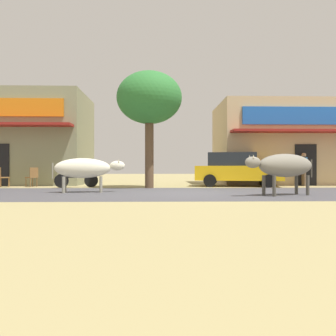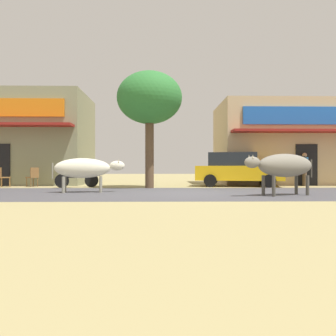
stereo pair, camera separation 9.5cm
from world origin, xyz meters
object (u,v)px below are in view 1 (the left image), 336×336
cafe_chair_near_tree (3,176)px  roadside_tree (149,99)px  pedestrian_by_shop (304,167)px  cafe_chair_by_doorway (32,176)px  cow_near_brown (85,168)px  parked_hatchback_car (236,169)px  parked_motorcycle (77,177)px  cow_far_dark (284,166)px

cafe_chair_near_tree → roadside_tree: bearing=-7.6°
pedestrian_by_shop → cafe_chair_by_doorway: size_ratio=1.79×
cow_near_brown → cafe_chair_by_doorway: cow_near_brown is taller
roadside_tree → pedestrian_by_shop: (7.65, 1.49, -3.03)m
parked_hatchback_car → cafe_chair_by_doorway: size_ratio=4.73×
parked_hatchback_car → cafe_chair_by_doorway: (-9.79, -0.12, -0.33)m
cafe_chair_near_tree → cafe_chair_by_doorway: 1.31m
parked_hatchback_car → parked_motorcycle: parked_hatchback_car is taller
roadside_tree → parked_hatchback_car: (4.20, 1.21, -3.15)m
cow_near_brown → cafe_chair_near_tree: cow_near_brown is taller
cafe_chair_near_tree → parked_motorcycle: bearing=-7.3°
parked_hatchback_car → cafe_chair_near_tree: bearing=-178.5°
parked_motorcycle → cow_near_brown: 3.41m
cafe_chair_by_doorway → parked_hatchback_car: bearing=0.7°
cafe_chair_near_tree → cow_far_dark: bearing=-24.6°
roadside_tree → parked_motorcycle: 4.86m
parked_motorcycle → cafe_chair_near_tree: 3.59m
roadside_tree → cow_near_brown: bearing=-129.7°
roadside_tree → cafe_chair_by_doorway: size_ratio=5.67×
parked_motorcycle → cow_far_dark: 9.20m
cafe_chair_by_doorway → roadside_tree: bearing=-11.1°
parked_motorcycle → cafe_chair_by_doorway: size_ratio=2.00×
cow_far_dark → roadside_tree: bearing=136.4°
parked_motorcycle → cafe_chair_near_tree: (-3.56, 0.46, 0.04)m
roadside_tree → parked_motorcycle: bearing=172.1°
cow_far_dark → cafe_chair_by_doorway: bearing=151.9°
roadside_tree → cow_near_brown: size_ratio=2.00×
parked_hatchback_car → cow_near_brown: size_ratio=1.67×
cow_near_brown → pedestrian_by_shop: (9.95, 4.26, 0.09)m
cow_far_dark → cafe_chair_by_doorway: (-10.11, 5.40, -0.46)m
parked_hatchback_car → cafe_chair_near_tree: parked_hatchback_car is taller
parked_motorcycle → cow_far_dark: size_ratio=0.70×
cafe_chair_near_tree → cafe_chair_by_doorway: size_ratio=1.00×
parked_motorcycle → cafe_chair_by_doorway: 2.35m
roadside_tree → parked_motorcycle: (-3.32, 0.46, -3.52)m
parked_motorcycle → roadside_tree: bearing=-7.9°
parked_motorcycle → parked_hatchback_car: bearing=5.7°
parked_motorcycle → cafe_chair_by_doorway: (-2.26, 0.63, 0.04)m
pedestrian_by_shop → cow_far_dark: bearing=-118.3°
cafe_chair_near_tree → parked_hatchback_car: bearing=1.5°
pedestrian_by_shop → cafe_chair_near_tree: pedestrian_by_shop is taller
cafe_chair_near_tree → pedestrian_by_shop: bearing=2.3°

